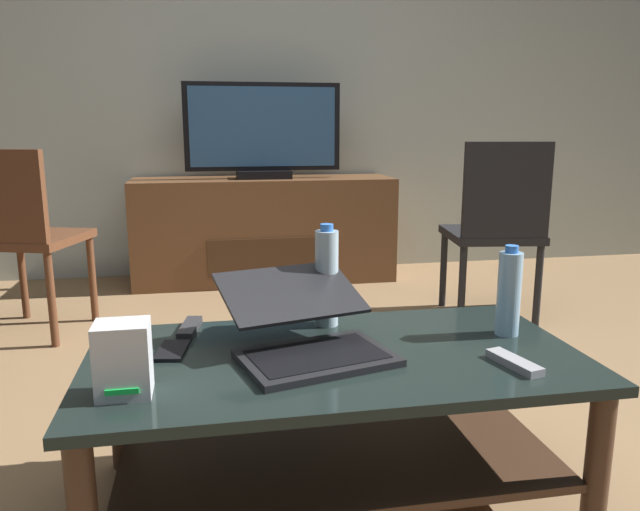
{
  "coord_description": "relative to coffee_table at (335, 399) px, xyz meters",
  "views": [
    {
      "loc": [
        -0.4,
        -1.78,
        0.99
      ],
      "look_at": [
        -0.04,
        0.16,
        0.57
      ],
      "focal_mm": 34.26,
      "sensor_mm": 36.0,
      "label": 1
    }
  ],
  "objects": [
    {
      "name": "ground_plane",
      "position": [
        0.09,
        0.34,
        -0.29
      ],
      "size": [
        7.68,
        7.68,
        0.0
      ],
      "primitive_type": "plane",
      "color": "olive"
    },
    {
      "name": "dining_chair",
      "position": [
        1.12,
        1.36,
        0.22
      ],
      "size": [
        0.5,
        0.5,
        0.91
      ],
      "color": "black",
      "rests_on": "ground"
    },
    {
      "name": "water_bottle_far",
      "position": [
        0.02,
        0.23,
        0.27
      ],
      "size": [
        0.07,
        0.07,
        0.3
      ],
      "color": "silver",
      "rests_on": "coffee_table"
    },
    {
      "name": "water_bottle_near",
      "position": [
        0.5,
        0.06,
        0.25
      ],
      "size": [
        0.06,
        0.06,
        0.25
      ],
      "color": "#99C6E5",
      "rests_on": "coffee_table"
    },
    {
      "name": "soundbar_remote",
      "position": [
        -0.37,
        0.25,
        0.14
      ],
      "size": [
        0.07,
        0.17,
        0.02
      ],
      "primitive_type": "cube",
      "rotation": [
        0.0,
        0.0,
        -0.17
      ],
      "color": "#2D2D30",
      "rests_on": "coffee_table"
    },
    {
      "name": "back_wall",
      "position": [
        0.09,
        2.77,
        1.11
      ],
      "size": [
        6.4,
        0.12,
        2.8
      ],
      "primitive_type": "cube",
      "color": "#A8B2A8",
      "rests_on": "ground"
    },
    {
      "name": "coffee_table",
      "position": [
        0.0,
        0.0,
        0.0
      ],
      "size": [
        1.25,
        0.65,
        0.42
      ],
      "color": "black",
      "rests_on": "ground"
    },
    {
      "name": "tv_remote",
      "position": [
        0.41,
        -0.16,
        0.14
      ],
      "size": [
        0.08,
        0.17,
        0.02
      ],
      "primitive_type": "cube",
      "rotation": [
        0.0,
        0.0,
        0.24
      ],
      "color": "#99999E",
      "rests_on": "coffee_table"
    },
    {
      "name": "laptop",
      "position": [
        -0.07,
        0.02,
        0.19
      ],
      "size": [
        0.46,
        0.49,
        0.18
      ],
      "color": "black",
      "rests_on": "coffee_table"
    },
    {
      "name": "router_box",
      "position": [
        -0.5,
        -0.15,
        0.21
      ],
      "size": [
        0.11,
        0.1,
        0.16
      ],
      "color": "silver",
      "rests_on": "coffee_table"
    },
    {
      "name": "cell_phone",
      "position": [
        -0.41,
        0.09,
        0.13
      ],
      "size": [
        0.09,
        0.15,
        0.01
      ],
      "primitive_type": "cube",
      "rotation": [
        0.0,
        0.0,
        -0.16
      ],
      "color": "black",
      "rests_on": "coffee_table"
    },
    {
      "name": "side_chair",
      "position": [
        -1.16,
        1.54,
        0.22
      ],
      "size": [
        0.55,
        0.55,
        0.89
      ],
      "color": "#59331E",
      "rests_on": "ground"
    },
    {
      "name": "media_cabinet",
      "position": [
        0.06,
        2.45,
        0.04
      ],
      "size": [
        1.64,
        0.48,
        0.66
      ],
      "color": "brown",
      "rests_on": "ground"
    },
    {
      "name": "television",
      "position": [
        0.06,
        2.42,
        0.65
      ],
      "size": [
        0.97,
        0.2,
        0.59
      ],
      "color": "black",
      "rests_on": "media_cabinet"
    }
  ]
}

